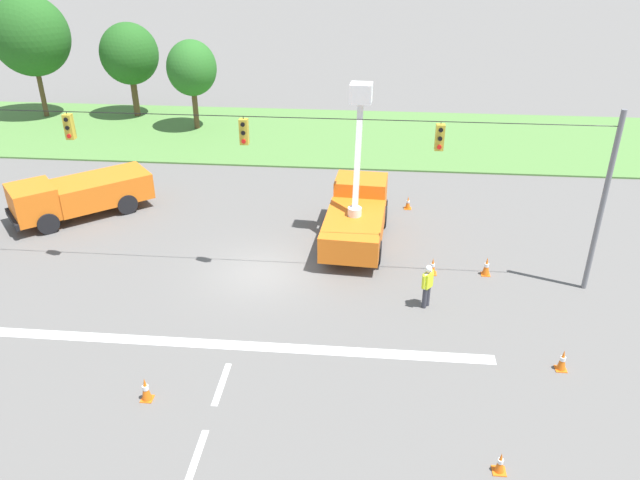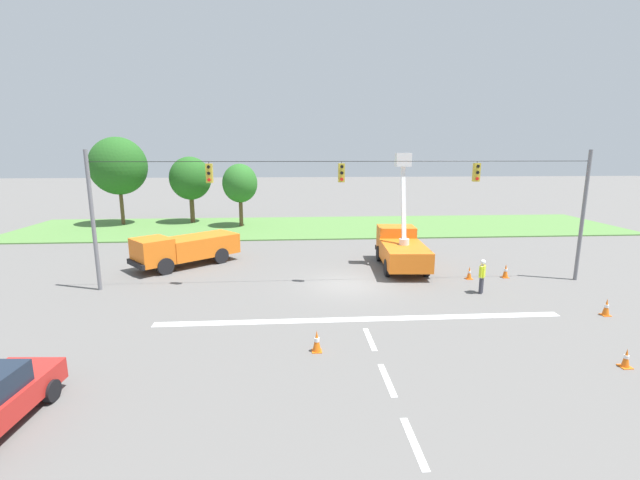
{
  "view_description": "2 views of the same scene",
  "coord_description": "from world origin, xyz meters",
  "px_view_note": "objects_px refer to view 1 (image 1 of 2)",
  "views": [
    {
      "loc": [
        4.49,
        -21.91,
        13.15
      ],
      "look_at": [
        2.41,
        0.81,
        1.2
      ],
      "focal_mm": 35.0,
      "sensor_mm": 36.0,
      "label": 1
    },
    {
      "loc": [
        -2.98,
        -22.14,
        7.09
      ],
      "look_at": [
        -1.34,
        1.65,
        2.15
      ],
      "focal_mm": 24.0,
      "sensor_mm": 36.0,
      "label": 2
    }
  ],
  "objects_px": {
    "traffic_cone_foreground_left": "(375,202)",
    "traffic_cone_foreground_right": "(500,463)",
    "utility_truck_support_near": "(79,194)",
    "traffic_cone_mid_left": "(486,266)",
    "tree_far_west": "(30,36)",
    "road_worker": "(427,284)",
    "traffic_cone_lane_edge_a": "(146,389)",
    "tree_centre": "(192,68)",
    "traffic_cone_lane_edge_b": "(408,203)",
    "traffic_cone_far_left": "(563,360)",
    "tree_west": "(129,54)",
    "utility_truck_bucket_lift": "(357,213)",
    "traffic_cone_near_bucket": "(433,266)"
  },
  "relations": [
    {
      "from": "traffic_cone_mid_left",
      "to": "traffic_cone_foreground_right",
      "type": "bearing_deg",
      "value": -96.1
    },
    {
      "from": "traffic_cone_lane_edge_a",
      "to": "traffic_cone_far_left",
      "type": "relative_size",
      "value": 1.06
    },
    {
      "from": "tree_west",
      "to": "traffic_cone_lane_edge_a",
      "type": "xyz_separation_m",
      "value": [
        10.75,
        -29.11,
        -4.07
      ]
    },
    {
      "from": "tree_centre",
      "to": "traffic_cone_lane_edge_b",
      "type": "relative_size",
      "value": 8.96
    },
    {
      "from": "road_worker",
      "to": "traffic_cone_mid_left",
      "type": "distance_m",
      "value": 3.7
    },
    {
      "from": "tree_far_west",
      "to": "traffic_cone_foreground_right",
      "type": "distance_m",
      "value": 41.25
    },
    {
      "from": "traffic_cone_foreground_right",
      "to": "traffic_cone_lane_edge_b",
      "type": "distance_m",
      "value": 16.7
    },
    {
      "from": "tree_far_west",
      "to": "utility_truck_bucket_lift",
      "type": "xyz_separation_m",
      "value": [
        23.23,
        -17.21,
        -4.39
      ]
    },
    {
      "from": "tree_centre",
      "to": "traffic_cone_lane_edge_a",
      "type": "height_order",
      "value": "tree_centre"
    },
    {
      "from": "traffic_cone_foreground_right",
      "to": "traffic_cone_near_bucket",
      "type": "relative_size",
      "value": 0.91
    },
    {
      "from": "utility_truck_support_near",
      "to": "road_worker",
      "type": "bearing_deg",
      "value": -21.9
    },
    {
      "from": "traffic_cone_foreground_left",
      "to": "traffic_cone_lane_edge_a",
      "type": "height_order",
      "value": "traffic_cone_lane_edge_a"
    },
    {
      "from": "tree_far_west",
      "to": "traffic_cone_lane_edge_b",
      "type": "bearing_deg",
      "value": -27.94
    },
    {
      "from": "utility_truck_bucket_lift",
      "to": "traffic_cone_foreground_left",
      "type": "xyz_separation_m",
      "value": [
        0.82,
        3.59,
        -1.06
      ]
    },
    {
      "from": "tree_centre",
      "to": "road_worker",
      "type": "relative_size",
      "value": 3.38
    },
    {
      "from": "traffic_cone_foreground_left",
      "to": "utility_truck_bucket_lift",
      "type": "bearing_deg",
      "value": -102.87
    },
    {
      "from": "traffic_cone_mid_left",
      "to": "tree_far_west",
      "type": "bearing_deg",
      "value": 145.27
    },
    {
      "from": "traffic_cone_foreground_left",
      "to": "traffic_cone_near_bucket",
      "type": "xyz_separation_m",
      "value": [
        2.43,
        -6.37,
        0.08
      ]
    },
    {
      "from": "tree_far_west",
      "to": "traffic_cone_lane_edge_a",
      "type": "xyz_separation_m",
      "value": [
        17.3,
        -28.36,
        -5.32
      ]
    },
    {
      "from": "road_worker",
      "to": "tree_far_west",
      "type": "bearing_deg",
      "value": 139.28
    },
    {
      "from": "traffic_cone_lane_edge_b",
      "to": "traffic_cone_foreground_right",
      "type": "bearing_deg",
      "value": -83.58
    },
    {
      "from": "traffic_cone_foreground_left",
      "to": "traffic_cone_far_left",
      "type": "xyz_separation_m",
      "value": [
        6.2,
        -12.15,
        0.1
      ]
    },
    {
      "from": "tree_centre",
      "to": "traffic_cone_lane_edge_a",
      "type": "xyz_separation_m",
      "value": [
        5.61,
        -26.55,
        -3.75
      ]
    },
    {
      "from": "traffic_cone_foreground_left",
      "to": "traffic_cone_far_left",
      "type": "height_order",
      "value": "traffic_cone_far_left"
    },
    {
      "from": "tree_centre",
      "to": "traffic_cone_mid_left",
      "type": "xyz_separation_m",
      "value": [
        16.97,
        -18.05,
        -3.75
      ]
    },
    {
      "from": "traffic_cone_lane_edge_a",
      "to": "road_worker",
      "type": "bearing_deg",
      "value": 34.06
    },
    {
      "from": "traffic_cone_lane_edge_a",
      "to": "traffic_cone_far_left",
      "type": "xyz_separation_m",
      "value": [
        12.94,
        2.6,
        -0.02
      ]
    },
    {
      "from": "tree_centre",
      "to": "traffic_cone_foreground_right",
      "type": "xyz_separation_m",
      "value": [
        15.87,
        -28.41,
        -3.83
      ]
    },
    {
      "from": "traffic_cone_foreground_left",
      "to": "traffic_cone_foreground_right",
      "type": "height_order",
      "value": "traffic_cone_foreground_right"
    },
    {
      "from": "traffic_cone_lane_edge_b",
      "to": "traffic_cone_far_left",
      "type": "distance_m",
      "value": 12.97
    },
    {
      "from": "traffic_cone_mid_left",
      "to": "traffic_cone_lane_edge_b",
      "type": "xyz_separation_m",
      "value": [
        -2.97,
        6.25,
        -0.08
      ]
    },
    {
      "from": "tree_centre",
      "to": "road_worker",
      "type": "distance_m",
      "value": 25.34
    },
    {
      "from": "utility_truck_bucket_lift",
      "to": "traffic_cone_foreground_right",
      "type": "distance_m",
      "value": 13.75
    },
    {
      "from": "utility_truck_bucket_lift",
      "to": "traffic_cone_foreground_left",
      "type": "distance_m",
      "value": 3.83
    },
    {
      "from": "traffic_cone_mid_left",
      "to": "traffic_cone_lane_edge_a",
      "type": "height_order",
      "value": "traffic_cone_lane_edge_a"
    },
    {
      "from": "tree_far_west",
      "to": "tree_west",
      "type": "distance_m",
      "value": 6.71
    },
    {
      "from": "traffic_cone_foreground_left",
      "to": "traffic_cone_lane_edge_a",
      "type": "distance_m",
      "value": 16.22
    },
    {
      "from": "traffic_cone_foreground_right",
      "to": "utility_truck_bucket_lift",
      "type": "bearing_deg",
      "value": 108.4
    },
    {
      "from": "traffic_cone_lane_edge_a",
      "to": "traffic_cone_lane_edge_b",
      "type": "height_order",
      "value": "traffic_cone_lane_edge_a"
    },
    {
      "from": "traffic_cone_near_bucket",
      "to": "traffic_cone_lane_edge_a",
      "type": "height_order",
      "value": "traffic_cone_lane_edge_a"
    },
    {
      "from": "road_worker",
      "to": "traffic_cone_foreground_right",
      "type": "height_order",
      "value": "road_worker"
    },
    {
      "from": "tree_far_west",
      "to": "traffic_cone_foreground_left",
      "type": "bearing_deg",
      "value": -29.52
    },
    {
      "from": "utility_truck_bucket_lift",
      "to": "traffic_cone_mid_left",
      "type": "relative_size",
      "value": 8.73
    },
    {
      "from": "utility_truck_support_near",
      "to": "traffic_cone_near_bucket",
      "type": "relative_size",
      "value": 8.98
    },
    {
      "from": "road_worker",
      "to": "traffic_cone_lane_edge_a",
      "type": "height_order",
      "value": "road_worker"
    },
    {
      "from": "traffic_cone_lane_edge_a",
      "to": "traffic_cone_lane_edge_b",
      "type": "distance_m",
      "value": 16.96
    },
    {
      "from": "utility_truck_support_near",
      "to": "traffic_cone_lane_edge_a",
      "type": "relative_size",
      "value": 7.99
    },
    {
      "from": "utility_truck_support_near",
      "to": "traffic_cone_foreground_right",
      "type": "relative_size",
      "value": 9.83
    },
    {
      "from": "utility_truck_support_near",
      "to": "traffic_cone_mid_left",
      "type": "distance_m",
      "value": 19.34
    },
    {
      "from": "traffic_cone_lane_edge_a",
      "to": "traffic_cone_foreground_right",
      "type": "bearing_deg",
      "value": -10.27
    }
  ]
}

